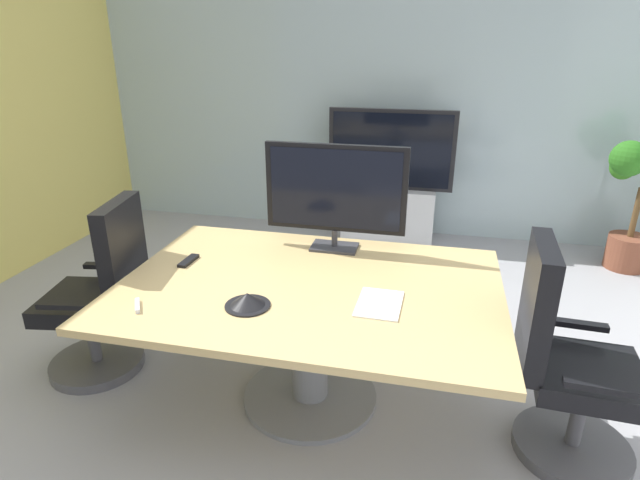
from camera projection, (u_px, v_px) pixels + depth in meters
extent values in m
plane|color=#99999E|center=(306.00, 401.00, 2.93)|extent=(6.92, 6.92, 0.00)
cube|color=#9EB2B7|center=(380.00, 85.00, 5.06)|extent=(5.87, 0.10, 2.98)
cube|color=tan|center=(309.00, 287.00, 2.70)|extent=(1.98, 1.37, 0.04)
cylinder|color=slate|center=(310.00, 346.00, 2.83)|extent=(0.20, 0.20, 0.69)
cylinder|color=slate|center=(310.00, 395.00, 2.95)|extent=(0.76, 0.76, 0.03)
cylinder|color=#4C4C51|center=(98.00, 363.00, 3.22)|extent=(0.56, 0.56, 0.06)
cylinder|color=#4C4C51|center=(92.00, 334.00, 3.14)|extent=(0.07, 0.07, 0.36)
cube|color=black|center=(86.00, 302.00, 3.06)|extent=(0.55, 0.55, 0.10)
cube|color=black|center=(123.00, 252.00, 2.92)|extent=(0.16, 0.46, 0.60)
cube|color=black|center=(106.00, 266.00, 3.26)|extent=(0.28, 0.10, 0.03)
cube|color=black|center=(63.00, 306.00, 2.78)|extent=(0.28, 0.10, 0.03)
cylinder|color=#4C4C51|center=(571.00, 447.00, 2.56)|extent=(0.56, 0.56, 0.06)
cylinder|color=#4C4C51|center=(579.00, 413.00, 2.48)|extent=(0.07, 0.07, 0.36)
cube|color=black|center=(587.00, 375.00, 2.40)|extent=(0.50, 0.50, 0.10)
cube|color=black|center=(537.00, 305.00, 2.35)|extent=(0.11, 0.46, 0.60)
cube|color=black|center=(599.00, 387.00, 2.13)|extent=(0.28, 0.06, 0.03)
cube|color=black|center=(578.00, 324.00, 2.60)|extent=(0.28, 0.06, 0.03)
cube|color=#333338|center=(334.00, 247.00, 3.14)|extent=(0.28, 0.18, 0.02)
cylinder|color=#333338|center=(335.00, 238.00, 3.12)|extent=(0.04, 0.04, 0.10)
cube|color=black|center=(336.00, 188.00, 3.01)|extent=(0.84, 0.04, 0.52)
cube|color=black|center=(335.00, 189.00, 2.99)|extent=(0.77, 0.01, 0.47)
cube|color=#B7BABC|center=(388.00, 214.00, 5.15)|extent=(0.90, 0.36, 0.55)
cube|color=black|center=(391.00, 150.00, 4.89)|extent=(1.20, 0.06, 0.76)
cube|color=black|center=(391.00, 150.00, 4.86)|extent=(1.12, 0.01, 0.69)
cylinder|color=brown|center=(626.00, 252.00, 4.57)|extent=(0.34, 0.34, 0.30)
cylinder|color=brown|center=(636.00, 213.00, 4.43)|extent=(0.05, 0.05, 0.44)
sphere|color=#32731D|center=(623.00, 167.00, 4.42)|extent=(0.21, 0.21, 0.21)
sphere|color=#296A1C|center=(629.00, 159.00, 4.20)|extent=(0.29, 0.29, 0.29)
cone|color=black|center=(247.00, 300.00, 2.45)|extent=(0.19, 0.19, 0.07)
cylinder|color=black|center=(248.00, 305.00, 2.46)|extent=(0.22, 0.22, 0.01)
cube|color=black|center=(188.00, 261.00, 2.94)|extent=(0.06, 0.17, 0.02)
cube|color=silver|center=(137.00, 306.00, 2.45)|extent=(0.09, 0.12, 0.02)
cube|color=white|center=(379.00, 304.00, 2.48)|extent=(0.22, 0.30, 0.01)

